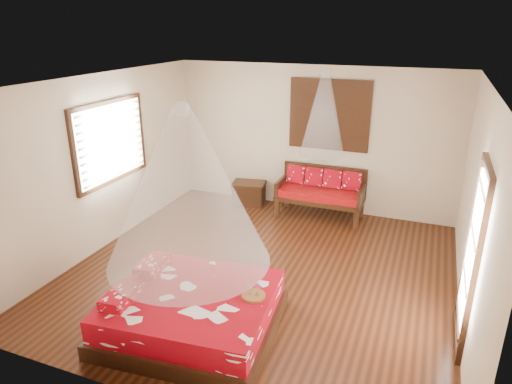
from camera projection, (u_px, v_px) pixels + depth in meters
room at (262, 184)px, 6.40m from camera, size 5.54×5.54×2.84m
bed at (192, 311)px, 5.52m from camera, size 2.14×1.97×0.63m
daybed at (321, 190)px, 8.68m from camera, size 1.62×0.72×0.94m
storage_chest at (249, 193)px, 9.37m from camera, size 0.73×0.59×0.46m
shutter_panel at (329, 115)px, 8.49m from camera, size 1.52×0.06×1.32m
window_left at (111, 142)px, 7.40m from camera, size 0.10×1.74×1.34m
glazed_door at (471, 258)px, 5.07m from camera, size 0.08×1.02×2.16m
wine_tray at (253, 292)px, 5.34m from camera, size 0.28×0.28×0.22m
mosquito_net_main at (186, 187)px, 4.95m from camera, size 1.86×1.86×1.80m
mosquito_net_daybed at (324, 114)px, 8.05m from camera, size 0.81×0.81×1.50m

